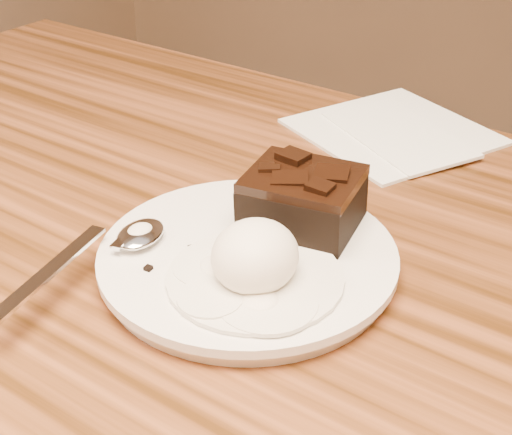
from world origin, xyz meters
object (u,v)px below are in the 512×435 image
Objects in this scene: brownie at (302,203)px; napkin at (393,130)px; ice_cream_scoop at (255,256)px; spoon at (141,236)px; plate at (248,261)px.

brownie is 0.23m from napkin.
brownie reaches higher than napkin.
ice_cream_scoop is at bearing -81.19° from napkin.
brownie is 0.46× the size of spoon.
ice_cream_scoop is 0.10m from spoon.
brownie is at bearing -81.35° from napkin.
brownie is at bearing 99.26° from ice_cream_scoop.
spoon reaches higher than plate.
brownie reaches higher than plate.
brownie reaches higher than spoon.
spoon reaches higher than napkin.
napkin is (-0.03, 0.22, -0.03)m from brownie.
napkin is at bearing 98.65° from brownie.
napkin is at bearing 98.81° from ice_cream_scoop.
spoon is 1.04× the size of napkin.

